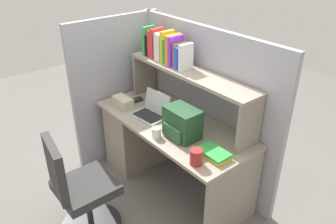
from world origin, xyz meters
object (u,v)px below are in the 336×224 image
(backpack, at_px, (182,123))
(paper_cup, at_px, (156,132))
(computer_mouse, at_px, (137,100))
(office_chair, at_px, (80,195))
(laptop, at_px, (152,111))
(tissue_box, at_px, (123,102))
(snack_canister, at_px, (196,157))

(backpack, bearing_deg, paper_cup, -125.27)
(computer_mouse, bearing_deg, office_chair, -60.85)
(laptop, xyz_separation_m, tissue_box, (-0.33, -0.11, -0.00))
(backpack, bearing_deg, office_chair, -105.93)
(paper_cup, height_order, tissue_box, tissue_box)
(laptop, distance_m, backpack, 0.45)
(computer_mouse, distance_m, tissue_box, 0.18)
(paper_cup, height_order, snack_canister, snack_canister)
(computer_mouse, bearing_deg, paper_cup, -22.02)
(paper_cup, bearing_deg, laptop, 148.65)
(snack_canister, bearing_deg, paper_cup, -179.34)
(paper_cup, bearing_deg, tissue_box, 172.77)
(backpack, relative_size, office_chair, 0.32)
(computer_mouse, relative_size, tissue_box, 0.47)
(paper_cup, relative_size, tissue_box, 0.41)
(backpack, relative_size, tissue_box, 1.36)
(paper_cup, xyz_separation_m, snack_canister, (0.48, 0.01, 0.02))
(backpack, xyz_separation_m, tissue_box, (-0.78, -0.09, -0.08))
(backpack, xyz_separation_m, computer_mouse, (-0.79, 0.09, -0.11))
(computer_mouse, bearing_deg, laptop, -11.26)
(laptop, distance_m, tissue_box, 0.35)
(laptop, bearing_deg, backpack, -2.82)
(office_chair, bearing_deg, snack_canister, -122.81)
(paper_cup, bearing_deg, computer_mouse, 158.58)
(backpack, height_order, office_chair, backpack)
(computer_mouse, xyz_separation_m, snack_canister, (1.15, -0.26, 0.05))
(laptop, xyz_separation_m, snack_canister, (0.81, -0.19, 0.01))
(tissue_box, xyz_separation_m, office_chair, (0.53, -0.77, -0.39))
(backpack, relative_size, snack_canister, 2.40)
(computer_mouse, height_order, office_chair, office_chair)
(tissue_box, height_order, snack_canister, snack_canister)
(paper_cup, relative_size, office_chair, 0.10)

